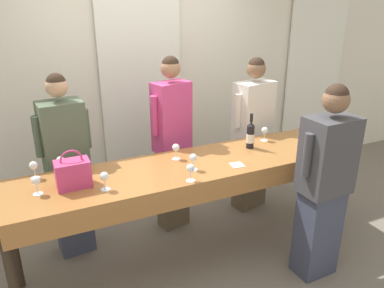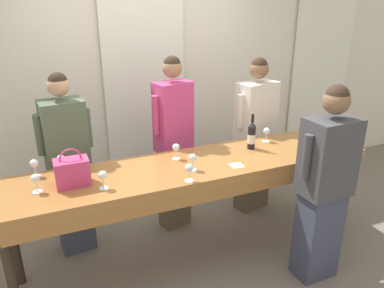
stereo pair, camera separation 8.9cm
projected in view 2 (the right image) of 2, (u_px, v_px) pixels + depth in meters
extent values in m
plane|color=#70665B|center=(195.00, 256.00, 3.52)|extent=(18.00, 18.00, 0.00)
cube|color=silver|center=(143.00, 80.00, 4.27)|extent=(12.00, 0.06, 2.80)
cube|color=white|center=(145.00, 86.00, 4.23)|extent=(0.93, 0.03, 2.69)
cube|color=white|center=(320.00, 70.00, 5.17)|extent=(0.93, 0.03, 2.69)
cube|color=#9E6633|center=(195.00, 167.00, 3.18)|extent=(3.14, 0.69, 0.06)
cube|color=#9E6633|center=(212.00, 193.00, 2.93)|extent=(3.02, 0.03, 0.12)
cylinder|color=#2D2319|center=(12.00, 281.00, 2.57)|extent=(0.07, 0.07, 0.89)
cylinder|color=#2D2319|center=(345.00, 196.00, 3.68)|extent=(0.07, 0.07, 0.89)
cylinder|color=#2D2319|center=(13.00, 238.00, 3.03)|extent=(0.07, 0.07, 0.89)
cylinder|color=#2D2319|center=(308.00, 174.00, 4.14)|extent=(0.07, 0.07, 0.89)
cylinder|color=black|center=(251.00, 138.00, 3.45)|extent=(0.07, 0.07, 0.21)
cone|color=black|center=(252.00, 124.00, 3.40)|extent=(0.07, 0.07, 0.04)
cylinder|color=black|center=(253.00, 118.00, 3.38)|extent=(0.03, 0.03, 0.08)
cylinder|color=white|center=(251.00, 139.00, 3.45)|extent=(0.07, 0.07, 0.09)
cube|color=#C63870|center=(72.00, 172.00, 2.77)|extent=(0.25, 0.16, 0.20)
torus|color=#C63870|center=(70.00, 159.00, 2.73)|extent=(0.16, 0.01, 0.16)
cylinder|color=white|center=(104.00, 188.00, 2.75)|extent=(0.07, 0.07, 0.00)
cylinder|color=white|center=(103.00, 183.00, 2.73)|extent=(0.01, 0.01, 0.08)
sphere|color=white|center=(103.00, 175.00, 2.71)|extent=(0.06, 0.06, 0.06)
cylinder|color=white|center=(36.00, 176.00, 2.94)|extent=(0.07, 0.07, 0.00)
cylinder|color=white|center=(35.00, 171.00, 2.92)|extent=(0.01, 0.01, 0.08)
sphere|color=white|center=(34.00, 163.00, 2.90)|extent=(0.06, 0.06, 0.06)
cylinder|color=white|center=(189.00, 181.00, 2.86)|extent=(0.07, 0.07, 0.00)
cylinder|color=white|center=(189.00, 176.00, 2.85)|extent=(0.01, 0.01, 0.08)
sphere|color=white|center=(189.00, 168.00, 2.82)|extent=(0.06, 0.06, 0.06)
cylinder|color=white|center=(343.00, 144.00, 3.60)|extent=(0.07, 0.07, 0.00)
cylinder|color=white|center=(344.00, 140.00, 3.58)|extent=(0.01, 0.01, 0.08)
sphere|color=white|center=(345.00, 133.00, 3.56)|extent=(0.06, 0.06, 0.06)
cylinder|color=white|center=(37.00, 192.00, 2.70)|extent=(0.07, 0.07, 0.00)
cylinder|color=white|center=(37.00, 187.00, 2.68)|extent=(0.01, 0.01, 0.08)
sphere|color=white|center=(35.00, 178.00, 2.66)|extent=(0.06, 0.06, 0.06)
cylinder|color=white|center=(193.00, 170.00, 3.05)|extent=(0.07, 0.07, 0.00)
cylinder|color=white|center=(193.00, 165.00, 3.03)|extent=(0.01, 0.01, 0.08)
sphere|color=white|center=(193.00, 158.00, 3.01)|extent=(0.06, 0.06, 0.06)
cylinder|color=white|center=(176.00, 159.00, 3.26)|extent=(0.07, 0.07, 0.00)
cylinder|color=white|center=(176.00, 154.00, 3.24)|extent=(0.01, 0.01, 0.08)
sphere|color=white|center=(176.00, 147.00, 3.22)|extent=(0.06, 0.06, 0.06)
cylinder|color=white|center=(266.00, 141.00, 3.66)|extent=(0.07, 0.07, 0.00)
cylinder|color=white|center=(266.00, 137.00, 3.64)|extent=(0.01, 0.01, 0.08)
sphere|color=white|center=(267.00, 131.00, 3.62)|extent=(0.06, 0.06, 0.06)
cylinder|color=white|center=(62.00, 171.00, 3.02)|extent=(0.07, 0.07, 0.00)
cylinder|color=white|center=(62.00, 166.00, 3.01)|extent=(0.01, 0.01, 0.08)
sphere|color=white|center=(61.00, 159.00, 2.99)|extent=(0.06, 0.06, 0.06)
sphere|color=maroon|center=(61.00, 160.00, 2.99)|extent=(0.04, 0.04, 0.04)
cube|color=white|center=(237.00, 165.00, 3.12)|extent=(0.12, 0.12, 0.00)
cube|color=#383D51|center=(74.00, 210.00, 3.52)|extent=(0.33, 0.26, 0.82)
cube|color=#4C5B47|center=(65.00, 137.00, 3.25)|extent=(0.39, 0.31, 0.65)
sphere|color=tan|center=(58.00, 86.00, 3.09)|extent=(0.18, 0.18, 0.18)
sphere|color=#332319|center=(58.00, 82.00, 3.08)|extent=(0.16, 0.16, 0.16)
cylinder|color=#4C5B47|center=(87.00, 128.00, 3.33)|extent=(0.08, 0.08, 0.36)
cylinder|color=#4C5B47|center=(39.00, 135.00, 3.14)|extent=(0.08, 0.08, 0.36)
cube|color=brown|center=(174.00, 188.00, 3.88)|extent=(0.33, 0.25, 0.86)
cube|color=#C63D7A|center=(173.00, 117.00, 3.61)|extent=(0.39, 0.29, 0.68)
sphere|color=#9E7051|center=(172.00, 68.00, 3.44)|extent=(0.19, 0.19, 0.19)
sphere|color=#332319|center=(172.00, 65.00, 3.43)|extent=(0.16, 0.16, 0.16)
cylinder|color=#C63D7A|center=(189.00, 109.00, 3.70)|extent=(0.08, 0.08, 0.37)
cylinder|color=#C63D7A|center=(156.00, 115.00, 3.48)|extent=(0.08, 0.08, 0.37)
cube|color=brown|center=(252.00, 174.00, 4.24)|extent=(0.39, 0.27, 0.81)
cube|color=silver|center=(256.00, 112.00, 3.98)|extent=(0.46, 0.31, 0.64)
sphere|color=brown|center=(259.00, 69.00, 3.82)|extent=(0.20, 0.20, 0.20)
sphere|color=#332319|center=(259.00, 66.00, 3.80)|extent=(0.17, 0.17, 0.17)
cylinder|color=silver|center=(272.00, 105.00, 4.08)|extent=(0.08, 0.08, 0.35)
cylinder|color=silver|center=(240.00, 111.00, 3.84)|extent=(0.08, 0.08, 0.35)
cube|color=#383D51|center=(317.00, 234.00, 3.17)|extent=(0.34, 0.24, 0.79)
cube|color=#3D3D42|center=(328.00, 157.00, 2.91)|extent=(0.40, 0.29, 0.63)
sphere|color=brown|center=(336.00, 101.00, 2.75)|extent=(0.20, 0.20, 0.20)
sphere|color=#332319|center=(337.00, 96.00, 2.74)|extent=(0.18, 0.18, 0.18)
cylinder|color=#3D3D42|center=(307.00, 156.00, 2.81)|extent=(0.07, 0.07, 0.35)
cylinder|color=#3D3D42|center=(350.00, 147.00, 2.98)|extent=(0.07, 0.07, 0.35)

